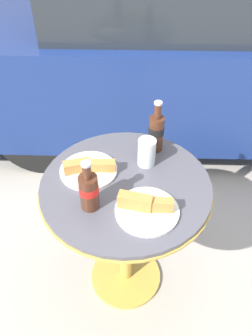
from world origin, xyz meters
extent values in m
plane|color=#A8A093|center=(0.00, 0.00, 0.00)|extent=(30.00, 30.00, 0.00)
cylinder|color=gold|center=(0.00, 0.00, 0.01)|extent=(0.38, 0.38, 0.02)
cylinder|color=gold|center=(0.00, 0.00, 0.37)|extent=(0.06, 0.06, 0.70)
cylinder|color=gold|center=(0.00, 0.00, 0.71)|extent=(0.72, 0.72, 0.01)
cylinder|color=#4C4C56|center=(0.00, 0.00, 0.73)|extent=(0.71, 0.71, 0.02)
cylinder|color=#4C2819|center=(-0.13, -0.13, 0.81)|extent=(0.07, 0.07, 0.15)
cylinder|color=red|center=(-0.13, -0.13, 0.83)|extent=(0.07, 0.07, 0.03)
cylinder|color=#4C2819|center=(-0.13, -0.13, 0.91)|extent=(0.03, 0.03, 0.06)
cylinder|color=silver|center=(-0.13, -0.13, 0.95)|extent=(0.04, 0.04, 0.01)
cylinder|color=#4C2819|center=(0.13, 0.23, 0.82)|extent=(0.07, 0.07, 0.17)
cylinder|color=black|center=(0.13, 0.23, 0.84)|extent=(0.07, 0.07, 0.04)
cylinder|color=#4C2819|center=(0.13, 0.23, 0.94)|extent=(0.03, 0.03, 0.07)
cylinder|color=silver|center=(0.13, 0.23, 0.98)|extent=(0.04, 0.04, 0.01)
cylinder|color=black|center=(0.09, 0.13, 0.78)|extent=(0.07, 0.07, 0.10)
cylinder|color=silver|center=(0.09, 0.13, 0.80)|extent=(0.08, 0.08, 0.12)
cylinder|color=silver|center=(0.08, -0.15, 0.74)|extent=(0.24, 0.24, 0.01)
cube|color=white|center=(0.08, -0.15, 0.75)|extent=(0.17, 0.17, 0.00)
cube|color=#B77F3D|center=(0.04, -0.14, 0.78)|extent=(0.13, 0.07, 0.06)
cube|color=#B77F3D|center=(0.12, -0.15, 0.77)|extent=(0.11, 0.04, 0.05)
cylinder|color=silver|center=(-0.16, 0.07, 0.74)|extent=(0.24, 0.24, 0.01)
cube|color=white|center=(-0.16, 0.07, 0.75)|extent=(0.17, 0.17, 0.00)
cube|color=#B77F3D|center=(-0.21, 0.05, 0.77)|extent=(0.12, 0.08, 0.05)
cube|color=#B77F3D|center=(-0.12, 0.06, 0.77)|extent=(0.14, 0.05, 0.04)
cube|color=navy|center=(0.72, 1.69, 0.54)|extent=(4.35, 1.72, 0.74)
cylinder|color=black|center=(-0.63, 2.44, 0.32)|extent=(0.64, 0.21, 0.64)
cylinder|color=black|center=(-0.63, 0.93, 0.32)|extent=(0.64, 0.21, 0.64)
camera|label=1|loc=(0.03, -0.96, 1.68)|focal=35.00mm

